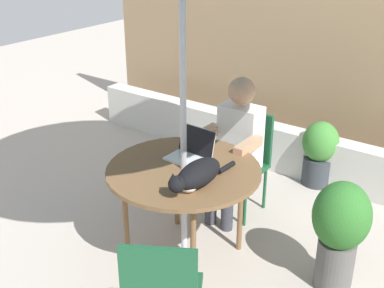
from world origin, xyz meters
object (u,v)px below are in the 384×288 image
at_px(patio_table, 184,175).
at_px(potted_plant_near_fence, 340,229).
at_px(person_seated, 236,142).
at_px(laptop, 193,150).
at_px(chair_occupied, 245,154).
at_px(cat, 197,175).
at_px(potted_plant_by_chair, 320,151).

relative_size(patio_table, potted_plant_near_fence, 1.35).
distance_m(person_seated, laptop, 0.55).
bearing_deg(patio_table, laptop, 105.90).
distance_m(patio_table, chair_occupied, 0.88).
relative_size(cat, potted_plant_near_fence, 0.80).
xyz_separation_m(patio_table, potted_plant_near_fence, (1.05, 0.33, -0.21)).
xyz_separation_m(person_seated, potted_plant_by_chair, (0.37, 0.94, -0.34)).
xyz_separation_m(cat, potted_plant_near_fence, (0.83, 0.49, -0.35)).
bearing_deg(person_seated, potted_plant_by_chair, 68.72).
height_order(cat, potted_plant_near_fence, cat).
relative_size(chair_occupied, cat, 1.34).
distance_m(cat, potted_plant_near_fence, 1.02).
relative_size(person_seated, potted_plant_by_chair, 1.91).
distance_m(potted_plant_near_fence, potted_plant_by_chair, 1.49).
bearing_deg(potted_plant_by_chair, person_seated, -111.28).
xyz_separation_m(patio_table, potted_plant_by_chair, (0.37, 1.65, -0.35)).
height_order(person_seated, cat, person_seated).
xyz_separation_m(patio_table, cat, (0.22, -0.16, 0.14)).
relative_size(laptop, cat, 0.47).
bearing_deg(potted_plant_by_chair, patio_table, -102.54).
relative_size(chair_occupied, potted_plant_near_fence, 1.08).
bearing_deg(chair_occupied, patio_table, -90.00).
distance_m(person_seated, potted_plant_by_chair, 1.07).
height_order(chair_occupied, potted_plant_near_fence, chair_occupied).
relative_size(chair_occupied, laptop, 2.84).
bearing_deg(chair_occupied, potted_plant_near_fence, -26.97).
height_order(person_seated, laptop, person_seated).
height_order(chair_occupied, person_seated, person_seated).
bearing_deg(potted_plant_near_fence, patio_table, -162.60).
relative_size(laptop, potted_plant_by_chair, 0.49).
bearing_deg(person_seated, potted_plant_near_fence, -19.76).
relative_size(chair_occupied, person_seated, 0.72).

